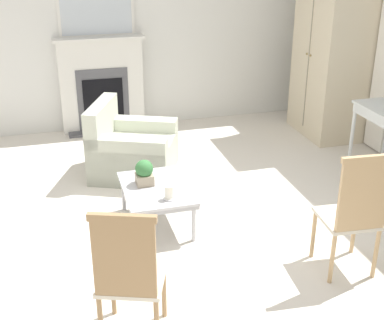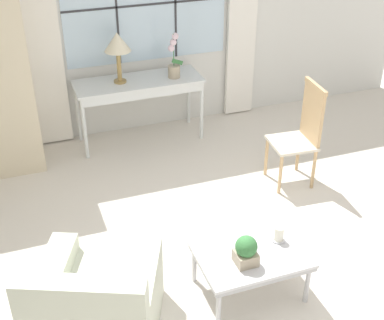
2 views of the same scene
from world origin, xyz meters
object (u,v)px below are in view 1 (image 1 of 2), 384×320
Objects in this scene: coffee_table at (156,191)px; pillar_candle at (169,193)px; side_chair_wooden at (355,209)px; fireplace at (101,79)px; accent_chair_wooden at (128,271)px; potted_plant_small at (144,172)px; armoire at (332,51)px; armchair_upholstered at (131,151)px.

coffee_table is 5.95× the size of pillar_candle.
coffee_table is (-1.22, -1.36, -0.26)m from side_chair_wooden.
accent_chair_wooden is at bearing -4.52° from fireplace.
fireplace is at bearing -178.47° from potted_plant_small.
pillar_candle is (0.27, 0.06, 0.11)m from coffee_table.
coffee_table is at bearing -56.49° from armoire.
armchair_upholstered reaches higher than pillar_candle.
side_chair_wooden reaches higher than potted_plant_small.
pillar_candle is (1.52, 0.10, 0.19)m from armchair_upholstered.
accent_chair_wooden is at bearing -24.29° from pillar_candle.
accent_chair_wooden is 1.40m from pillar_candle.
fireplace is 3.11m from pillar_candle.
fireplace is 2.74m from potted_plant_small.
coffee_table is (2.82, 0.17, -0.38)m from fireplace.
fireplace reaches higher than side_chair_wooden.
armchair_upholstered is at bearing -178.38° from coffee_table.
armoire is 2.07× the size of side_chair_wooden.
fireplace reaches higher than accent_chair_wooden.
fireplace is 3.15m from armoire.
accent_chair_wooden is (3.40, -3.32, -0.56)m from armoire.
fireplace reaches higher than pillar_candle.
armchair_upholstered is at bearing 4.71° from fireplace.
potted_plant_small is (1.76, -2.90, -0.63)m from armoire.
armoire is 2.15× the size of accent_chair_wooden.
coffee_table is at bearing -131.92° from side_chair_wooden.
pillar_candle is at bearing 155.71° from accent_chair_wooden.
potted_plant_small reaches higher than pillar_candle.
coffee_table is at bearing 161.68° from accent_chair_wooden.
armoire is at bearing 102.18° from armchair_upholstered.
accent_chair_wooden reaches higher than armchair_upholstered.
side_chair_wooden is at bearing -25.15° from armoire.
accent_chair_wooden reaches higher than coffee_table.
potted_plant_small is (-0.09, -0.09, 0.17)m from coffee_table.
fireplace reaches higher than armchair_upholstered.
fireplace is 4.32m from side_chair_wooden.
armchair_upholstered is 4.72× the size of potted_plant_small.
side_chair_wooden is 1.04× the size of accent_chair_wooden.
coffee_table is at bearing 44.57° from potted_plant_small.
pillar_candle is (3.09, 0.23, -0.27)m from fireplace.
accent_chair_wooden is at bearing -9.67° from armchair_upholstered.
side_chair_wooden is (4.04, 1.53, -0.12)m from fireplace.
side_chair_wooden is 4.53× the size of potted_plant_small.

